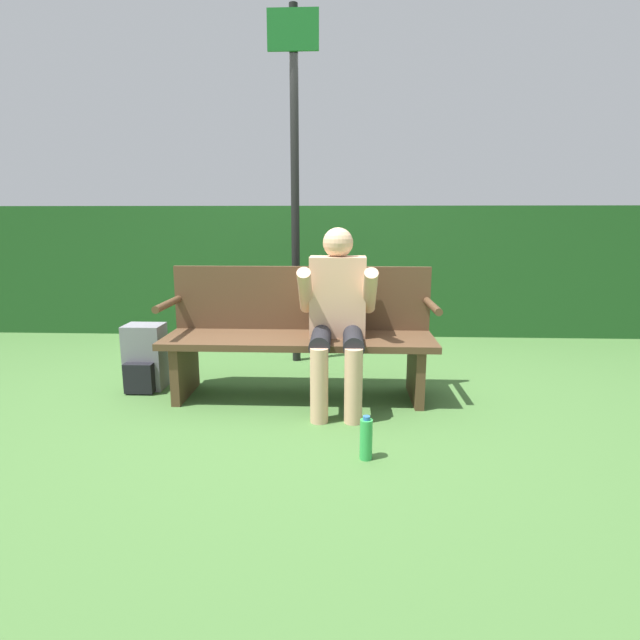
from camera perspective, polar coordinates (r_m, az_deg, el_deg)
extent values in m
plane|color=#426B33|center=(3.55, -2.38, -8.75)|extent=(40.00, 40.00, 0.00)
cube|color=#1E4C1E|center=(5.49, -0.52, 5.75)|extent=(12.00, 0.52, 1.36)
cube|color=#513823|center=(3.43, -2.43, -2.28)|extent=(1.85, 0.52, 0.05)
cube|color=#513823|center=(3.61, -2.14, 2.52)|extent=(1.85, 0.04, 0.46)
cube|color=#513823|center=(3.64, -15.17, -5.39)|extent=(0.06, 0.47, 0.39)
cube|color=#513823|center=(3.51, 10.86, -5.82)|extent=(0.06, 0.47, 0.39)
cylinder|color=#513823|center=(3.57, -17.01, 1.76)|extent=(0.05, 0.47, 0.05)
cylinder|color=#513823|center=(3.42, 12.73, 1.57)|extent=(0.05, 0.47, 0.05)
cube|color=#DBA884|center=(3.41, 2.02, 2.70)|extent=(0.38, 0.22, 0.54)
sphere|color=#DBA884|center=(3.37, 2.07, 8.81)|extent=(0.20, 0.20, 0.20)
cylinder|color=black|center=(3.22, 0.10, -2.16)|extent=(0.13, 0.49, 0.13)
cylinder|color=black|center=(3.22, 3.80, -2.19)|extent=(0.13, 0.49, 0.13)
cylinder|color=#DBA884|center=(3.05, -0.10, -7.50)|extent=(0.11, 0.11, 0.47)
cylinder|color=#DBA884|center=(3.05, 3.83, -7.54)|extent=(0.11, 0.11, 0.47)
cylinder|color=#DBA884|center=(3.28, -1.69, 3.36)|extent=(0.09, 0.33, 0.33)
cylinder|color=#DBA884|center=(3.27, 5.71, 3.30)|extent=(0.09, 0.33, 0.33)
cube|color=slate|center=(3.88, -19.30, -3.95)|extent=(0.27, 0.21, 0.48)
cube|color=black|center=(3.78, -19.98, -6.28)|extent=(0.20, 0.07, 0.21)
cylinder|color=green|center=(2.66, 5.29, -13.43)|extent=(0.07, 0.07, 0.22)
cylinder|color=#2D66B2|center=(2.61, 5.33, -11.08)|extent=(0.04, 0.04, 0.02)
cylinder|color=black|center=(4.27, -2.87, 14.21)|extent=(0.07, 0.07, 2.86)
cube|color=#196626|center=(4.45, -3.11, 30.22)|extent=(0.40, 0.02, 0.31)
cube|color=#B7BCC6|center=(15.87, 15.13, 8.42)|extent=(4.37, 3.01, 0.63)
cube|color=#333D4C|center=(15.86, 15.23, 10.28)|extent=(2.33, 2.15, 0.40)
cylinder|color=black|center=(17.28, 17.15, 7.88)|extent=(0.64, 0.36, 0.62)
cylinder|color=black|center=(15.83, 20.63, 7.38)|extent=(0.64, 0.36, 0.62)
cylinder|color=black|center=(16.08, 9.65, 8.00)|extent=(0.64, 0.36, 0.62)
cylinder|color=black|center=(14.50, 12.65, 7.53)|extent=(0.64, 0.36, 0.62)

